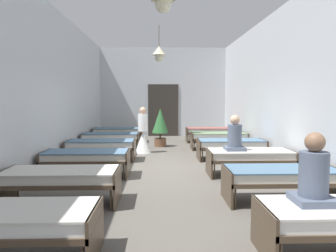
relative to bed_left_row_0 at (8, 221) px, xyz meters
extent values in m
cube|color=#59544C|center=(1.85, 4.75, -0.49)|extent=(6.39, 14.44, 0.10)
cube|color=silver|center=(1.85, 11.77, 1.60)|extent=(6.19, 0.20, 4.08)
cube|color=silver|center=(-1.15, 4.75, 1.60)|extent=(0.20, 13.84, 4.08)
cube|color=silver|center=(4.84, 4.75, 1.60)|extent=(0.20, 13.84, 4.08)
cube|color=#2D2823|center=(1.85, 11.65, 0.76)|extent=(1.40, 0.06, 2.40)
sphere|color=beige|center=(1.70, 2.33, 2.92)|extent=(0.28, 0.28, 0.28)
cylinder|color=brown|center=(1.64, 7.17, 3.32)|extent=(0.02, 0.02, 0.65)
cone|color=beige|center=(1.64, 7.17, 2.84)|extent=(0.44, 0.44, 0.28)
sphere|color=beige|center=(1.64, 7.17, 2.62)|extent=(0.28, 0.28, 0.28)
cylinder|color=#473828|center=(0.87, 0.36, -0.27)|extent=(0.03, 0.03, 0.34)
cube|color=#473828|center=(0.00, 0.00, -0.06)|extent=(1.90, 0.84, 0.07)
cube|color=#473828|center=(0.93, 0.00, -0.15)|extent=(0.04, 0.84, 0.57)
cube|color=white|center=(0.00, 0.00, 0.04)|extent=(1.82, 0.78, 0.14)
cube|color=beige|center=(0.00, 0.00, 0.12)|extent=(1.86, 0.82, 0.02)
cylinder|color=#473828|center=(2.82, 0.36, -0.27)|extent=(0.03, 0.03, 0.34)
cube|color=#473828|center=(2.76, 0.00, -0.15)|extent=(0.04, 0.84, 0.57)
cylinder|color=#473828|center=(-0.87, 2.26, -0.27)|extent=(0.03, 0.03, 0.34)
cylinder|color=#473828|center=(0.87, 1.54, -0.27)|extent=(0.03, 0.03, 0.34)
cylinder|color=#473828|center=(0.87, 2.26, -0.27)|extent=(0.03, 0.03, 0.34)
cube|color=#473828|center=(0.00, 1.90, -0.06)|extent=(1.90, 0.84, 0.07)
cube|color=#473828|center=(-0.93, 1.90, -0.15)|extent=(0.04, 0.84, 0.57)
cube|color=#473828|center=(0.93, 1.90, -0.15)|extent=(0.04, 0.84, 0.57)
cube|color=silver|center=(0.00, 1.90, 0.04)|extent=(1.82, 0.78, 0.14)
cube|color=beige|center=(0.00, 1.90, 0.12)|extent=(1.86, 0.82, 0.02)
cylinder|color=#473828|center=(2.82, 1.54, -0.27)|extent=(0.03, 0.03, 0.34)
cylinder|color=#473828|center=(2.82, 2.26, -0.27)|extent=(0.03, 0.03, 0.34)
cylinder|color=#473828|center=(4.56, 2.26, -0.27)|extent=(0.03, 0.03, 0.34)
cube|color=#473828|center=(3.69, 1.90, -0.06)|extent=(1.90, 0.84, 0.07)
cube|color=#473828|center=(2.76, 1.90, -0.15)|extent=(0.04, 0.84, 0.57)
cube|color=#473828|center=(4.62, 1.90, -0.15)|extent=(0.04, 0.84, 0.57)
cube|color=silver|center=(3.69, 1.90, 0.04)|extent=(1.82, 0.78, 0.14)
cube|color=slate|center=(3.69, 1.90, 0.12)|extent=(1.86, 0.82, 0.02)
cylinder|color=#473828|center=(-0.87, 3.44, -0.27)|extent=(0.03, 0.03, 0.34)
cylinder|color=#473828|center=(-0.87, 4.16, -0.27)|extent=(0.03, 0.03, 0.34)
cylinder|color=#473828|center=(0.87, 3.44, -0.27)|extent=(0.03, 0.03, 0.34)
cylinder|color=#473828|center=(0.87, 4.16, -0.27)|extent=(0.03, 0.03, 0.34)
cube|color=#473828|center=(0.00, 3.80, -0.06)|extent=(1.90, 0.84, 0.07)
cube|color=#473828|center=(-0.93, 3.80, -0.15)|extent=(0.04, 0.84, 0.57)
cube|color=#473828|center=(0.93, 3.80, -0.15)|extent=(0.04, 0.84, 0.57)
cube|color=silver|center=(0.00, 3.80, 0.04)|extent=(1.82, 0.78, 0.14)
cube|color=slate|center=(0.00, 3.80, 0.12)|extent=(1.86, 0.82, 0.02)
cylinder|color=#473828|center=(2.82, 3.44, -0.27)|extent=(0.03, 0.03, 0.34)
cylinder|color=#473828|center=(2.82, 4.16, -0.27)|extent=(0.03, 0.03, 0.34)
cylinder|color=#473828|center=(4.56, 3.44, -0.27)|extent=(0.03, 0.03, 0.34)
cylinder|color=#473828|center=(4.56, 4.16, -0.27)|extent=(0.03, 0.03, 0.34)
cube|color=#473828|center=(3.69, 3.80, -0.06)|extent=(1.90, 0.84, 0.07)
cube|color=#473828|center=(2.76, 3.80, -0.15)|extent=(0.04, 0.84, 0.57)
cube|color=#473828|center=(4.62, 3.80, -0.15)|extent=(0.04, 0.84, 0.57)
cube|color=silver|center=(3.69, 3.80, 0.04)|extent=(1.82, 0.78, 0.14)
cube|color=beige|center=(3.69, 3.80, 0.12)|extent=(1.86, 0.82, 0.02)
cylinder|color=#473828|center=(-0.87, 5.34, -0.27)|extent=(0.03, 0.03, 0.34)
cylinder|color=#473828|center=(-0.87, 6.06, -0.27)|extent=(0.03, 0.03, 0.34)
cylinder|color=#473828|center=(0.87, 5.34, -0.27)|extent=(0.03, 0.03, 0.34)
cylinder|color=#473828|center=(0.87, 6.06, -0.27)|extent=(0.03, 0.03, 0.34)
cube|color=#473828|center=(0.00, 5.70, -0.06)|extent=(1.90, 0.84, 0.07)
cube|color=#473828|center=(-0.93, 5.70, -0.15)|extent=(0.04, 0.84, 0.57)
cube|color=#473828|center=(0.93, 5.70, -0.15)|extent=(0.04, 0.84, 0.57)
cube|color=white|center=(0.00, 5.70, 0.04)|extent=(1.82, 0.78, 0.14)
cube|color=slate|center=(0.00, 5.70, 0.12)|extent=(1.86, 0.82, 0.02)
cylinder|color=#473828|center=(2.82, 5.34, -0.27)|extent=(0.03, 0.03, 0.34)
cylinder|color=#473828|center=(2.82, 6.06, -0.27)|extent=(0.03, 0.03, 0.34)
cylinder|color=#473828|center=(4.56, 5.34, -0.27)|extent=(0.03, 0.03, 0.34)
cylinder|color=#473828|center=(4.56, 6.06, -0.27)|extent=(0.03, 0.03, 0.34)
cube|color=#473828|center=(3.69, 5.70, -0.06)|extent=(1.90, 0.84, 0.07)
cube|color=#473828|center=(2.76, 5.70, -0.15)|extent=(0.04, 0.84, 0.57)
cube|color=#473828|center=(4.62, 5.70, -0.15)|extent=(0.04, 0.84, 0.57)
cube|color=white|center=(3.69, 5.70, 0.04)|extent=(1.82, 0.78, 0.14)
cube|color=slate|center=(3.69, 5.70, 0.12)|extent=(1.86, 0.82, 0.02)
cylinder|color=#473828|center=(-0.87, 7.24, -0.27)|extent=(0.03, 0.03, 0.34)
cylinder|color=#473828|center=(-0.87, 7.96, -0.27)|extent=(0.03, 0.03, 0.34)
cylinder|color=#473828|center=(0.87, 7.24, -0.27)|extent=(0.03, 0.03, 0.34)
cylinder|color=#473828|center=(0.87, 7.96, -0.27)|extent=(0.03, 0.03, 0.34)
cube|color=#473828|center=(0.00, 7.60, -0.06)|extent=(1.90, 0.84, 0.07)
cube|color=#473828|center=(-0.93, 7.60, -0.15)|extent=(0.04, 0.84, 0.57)
cube|color=#473828|center=(0.93, 7.60, -0.15)|extent=(0.04, 0.84, 0.57)
cube|color=white|center=(0.00, 7.60, 0.04)|extent=(1.82, 0.78, 0.14)
cube|color=slate|center=(0.00, 7.60, 0.12)|extent=(1.86, 0.82, 0.02)
cylinder|color=#473828|center=(2.82, 7.24, -0.27)|extent=(0.03, 0.03, 0.34)
cylinder|color=#473828|center=(2.82, 7.96, -0.27)|extent=(0.03, 0.03, 0.34)
cylinder|color=#473828|center=(4.56, 7.24, -0.27)|extent=(0.03, 0.03, 0.34)
cylinder|color=#473828|center=(4.56, 7.96, -0.27)|extent=(0.03, 0.03, 0.34)
cube|color=#473828|center=(3.69, 7.60, -0.06)|extent=(1.90, 0.84, 0.07)
cube|color=#473828|center=(2.76, 7.60, -0.15)|extent=(0.04, 0.84, 0.57)
cube|color=#473828|center=(4.62, 7.60, -0.15)|extent=(0.04, 0.84, 0.57)
cube|color=white|center=(3.69, 7.60, 0.04)|extent=(1.82, 0.78, 0.14)
cube|color=slate|center=(3.69, 7.60, 0.12)|extent=(1.86, 0.82, 0.02)
cylinder|color=#473828|center=(-0.87, 9.14, -0.27)|extent=(0.03, 0.03, 0.34)
cylinder|color=#473828|center=(-0.87, 9.86, -0.27)|extent=(0.03, 0.03, 0.34)
cylinder|color=#473828|center=(0.87, 9.14, -0.27)|extent=(0.03, 0.03, 0.34)
cylinder|color=#473828|center=(0.87, 9.86, -0.27)|extent=(0.03, 0.03, 0.34)
cube|color=#473828|center=(0.00, 9.50, -0.06)|extent=(1.90, 0.84, 0.07)
cube|color=#473828|center=(-0.93, 9.50, -0.15)|extent=(0.04, 0.84, 0.57)
cube|color=#473828|center=(0.93, 9.50, -0.15)|extent=(0.04, 0.84, 0.57)
cube|color=silver|center=(0.00, 9.50, 0.04)|extent=(1.82, 0.78, 0.14)
cube|color=slate|center=(0.00, 9.50, 0.12)|extent=(1.86, 0.82, 0.02)
cylinder|color=#473828|center=(2.82, 9.14, -0.27)|extent=(0.03, 0.03, 0.34)
cylinder|color=#473828|center=(2.82, 9.86, -0.27)|extent=(0.03, 0.03, 0.34)
cylinder|color=#473828|center=(4.56, 9.14, -0.27)|extent=(0.03, 0.03, 0.34)
cylinder|color=#473828|center=(4.56, 9.86, -0.27)|extent=(0.03, 0.03, 0.34)
cube|color=#473828|center=(3.69, 9.50, -0.06)|extent=(1.90, 0.84, 0.07)
cube|color=#473828|center=(2.76, 9.50, -0.15)|extent=(0.04, 0.84, 0.57)
cube|color=#473828|center=(4.62, 9.50, -0.15)|extent=(0.04, 0.84, 0.57)
cube|color=silver|center=(3.69, 9.50, 0.04)|extent=(1.82, 0.78, 0.14)
cube|color=#8C4C47|center=(3.69, 9.50, 0.12)|extent=(1.86, 0.82, 0.02)
cone|color=white|center=(1.12, 6.94, -0.09)|extent=(0.52, 0.52, 0.70)
cylinder|color=white|center=(1.12, 6.94, 0.54)|extent=(0.30, 0.30, 0.55)
sphere|color=tan|center=(1.12, 6.94, 0.92)|extent=(0.22, 0.22, 0.22)
cone|color=white|center=(1.12, 6.94, 1.00)|extent=(0.18, 0.18, 0.10)
cylinder|color=#515B70|center=(3.34, 3.82, 0.43)|extent=(0.32, 0.32, 0.58)
cube|color=#515B70|center=(3.34, 3.82, 0.18)|extent=(0.44, 0.44, 0.08)
sphere|color=tan|center=(3.34, 3.82, 0.83)|extent=(0.22, 0.22, 0.22)
cylinder|color=#515B70|center=(3.34, 0.09, 0.43)|extent=(0.32, 0.32, 0.58)
cube|color=#515B70|center=(3.34, 0.09, 0.18)|extent=(0.44, 0.44, 0.08)
sphere|color=#846047|center=(3.34, 0.09, 0.83)|extent=(0.22, 0.22, 0.22)
cylinder|color=brown|center=(1.69, 8.30, -0.29)|extent=(0.43, 0.43, 0.30)
cylinder|color=brown|center=(1.69, 8.30, -0.04)|extent=(0.06, 0.06, 0.20)
cone|color=#2D6633|center=(1.69, 8.30, 0.51)|extent=(0.59, 0.59, 0.89)
camera|label=1|loc=(1.61, -3.41, 1.30)|focal=34.65mm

